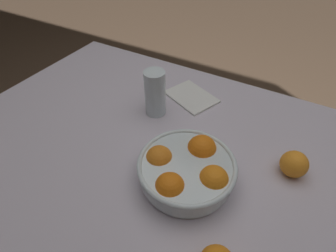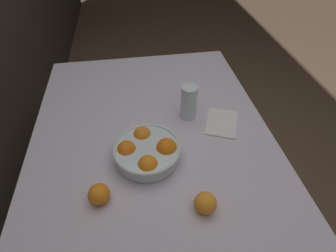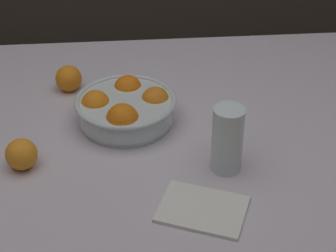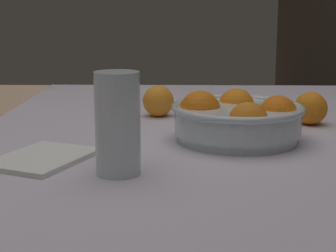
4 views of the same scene
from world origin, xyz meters
The scene contains 6 objects.
dining_table centered at (0.00, 0.00, 0.68)m, with size 1.47×0.95×0.75m.
fruit_bowl centered at (-0.02, 0.03, 0.79)m, with size 0.24×0.24×0.09m.
juice_glass centered at (0.19, -0.16, 0.82)m, with size 0.07×0.07×0.15m.
orange_loose_near_bowl centered at (-0.16, 0.19, 0.79)m, with size 0.07×0.07×0.07m, color orange.
orange_loose_front centered at (-0.24, -0.12, 0.79)m, with size 0.07×0.07×0.07m, color orange.
napkin centered at (0.13, -0.29, 0.76)m, with size 0.17×0.12×0.01m, color white.
Camera 4 is at (0.98, -0.07, 1.00)m, focal length 60.00 mm.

